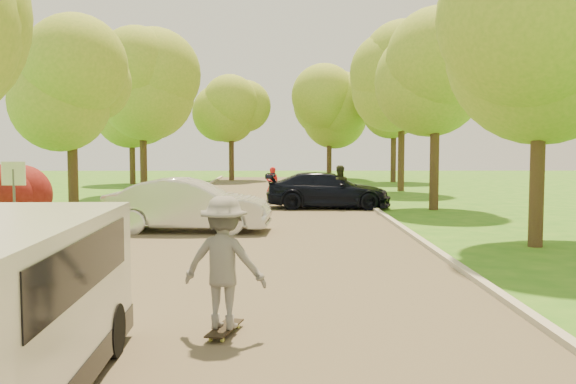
{
  "coord_description": "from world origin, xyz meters",
  "views": [
    {
      "loc": [
        0.36,
        -10.9,
        2.6
      ],
      "look_at": [
        0.59,
        6.15,
        1.3
      ],
      "focal_mm": 40.0,
      "sensor_mm": 36.0,
      "label": 1
    }
  ],
  "objects_px": {
    "silver_sedan": "(189,205)",
    "skateboarder": "(224,262)",
    "street_sign": "(14,188)",
    "person_olive": "(339,187)",
    "dark_sedan": "(328,190)",
    "longboard": "(225,328)",
    "person_striped": "(273,185)"
  },
  "relations": [
    {
      "from": "silver_sedan",
      "to": "skateboarder",
      "type": "bearing_deg",
      "value": -165.33
    },
    {
      "from": "street_sign",
      "to": "person_olive",
      "type": "distance_m",
      "value": 13.25
    },
    {
      "from": "silver_sedan",
      "to": "dark_sedan",
      "type": "distance_m",
      "value": 8.17
    },
    {
      "from": "dark_sedan",
      "to": "person_olive",
      "type": "distance_m",
      "value": 0.61
    },
    {
      "from": "person_olive",
      "to": "skateboarder",
      "type": "bearing_deg",
      "value": 76.2
    },
    {
      "from": "skateboarder",
      "to": "dark_sedan",
      "type": "bearing_deg",
      "value": -84.5
    },
    {
      "from": "silver_sedan",
      "to": "longboard",
      "type": "distance_m",
      "value": 10.43
    },
    {
      "from": "silver_sedan",
      "to": "skateboarder",
      "type": "relative_size",
      "value": 2.68
    },
    {
      "from": "longboard",
      "to": "dark_sedan",
      "type": "bearing_deg",
      "value": -84.5
    },
    {
      "from": "longboard",
      "to": "person_striped",
      "type": "bearing_deg",
      "value": -76.85
    },
    {
      "from": "street_sign",
      "to": "skateboarder",
      "type": "height_order",
      "value": "street_sign"
    },
    {
      "from": "dark_sedan",
      "to": "person_striped",
      "type": "bearing_deg",
      "value": 48.67
    },
    {
      "from": "skateboarder",
      "to": "person_striped",
      "type": "height_order",
      "value": "skateboarder"
    },
    {
      "from": "silver_sedan",
      "to": "person_olive",
      "type": "relative_size",
      "value": 2.74
    },
    {
      "from": "skateboarder",
      "to": "person_olive",
      "type": "height_order",
      "value": "skateboarder"
    },
    {
      "from": "person_olive",
      "to": "longboard",
      "type": "bearing_deg",
      "value": 76.2
    },
    {
      "from": "street_sign",
      "to": "person_olive",
      "type": "relative_size",
      "value": 1.25
    },
    {
      "from": "person_striped",
      "to": "person_olive",
      "type": "height_order",
      "value": "person_olive"
    },
    {
      "from": "person_striped",
      "to": "person_olive",
      "type": "relative_size",
      "value": 0.91
    },
    {
      "from": "longboard",
      "to": "person_striped",
      "type": "distance_m",
      "value": 19.14
    },
    {
      "from": "street_sign",
      "to": "person_olive",
      "type": "xyz_separation_m",
      "value": [
        8.5,
        10.15,
        -0.7
      ]
    },
    {
      "from": "person_striped",
      "to": "person_olive",
      "type": "bearing_deg",
      "value": 152.36
    },
    {
      "from": "street_sign",
      "to": "longboard",
      "type": "xyz_separation_m",
      "value": [
        5.42,
        -6.4,
        -1.46
      ]
    },
    {
      "from": "street_sign",
      "to": "dark_sedan",
      "type": "bearing_deg",
      "value": 52.57
    },
    {
      "from": "dark_sedan",
      "to": "longboard",
      "type": "bearing_deg",
      "value": 173.54
    },
    {
      "from": "dark_sedan",
      "to": "skateboarder",
      "type": "relative_size",
      "value": 2.79
    },
    {
      "from": "silver_sedan",
      "to": "longboard",
      "type": "xyz_separation_m",
      "value": [
        1.92,
        -10.23,
        -0.69
      ]
    },
    {
      "from": "silver_sedan",
      "to": "dark_sedan",
      "type": "xyz_separation_m",
      "value": [
        4.6,
        6.75,
        -0.06
      ]
    },
    {
      "from": "silver_sedan",
      "to": "person_striped",
      "type": "height_order",
      "value": "person_striped"
    },
    {
      "from": "street_sign",
      "to": "skateboarder",
      "type": "xyz_separation_m",
      "value": [
        5.42,
        -6.4,
        -0.56
      ]
    },
    {
      "from": "street_sign",
      "to": "person_striped",
      "type": "height_order",
      "value": "street_sign"
    },
    {
      "from": "skateboarder",
      "to": "person_olive",
      "type": "xyz_separation_m",
      "value": [
        3.08,
        16.54,
        -0.14
      ]
    }
  ]
}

